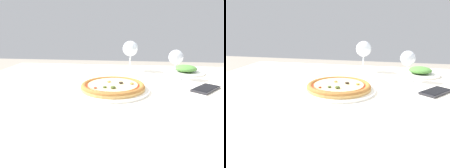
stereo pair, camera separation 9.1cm
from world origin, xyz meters
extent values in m
cube|color=brown|center=(0.00, 0.00, 0.73)|extent=(1.31, 1.05, 0.04)
cube|color=white|center=(0.00, 0.00, 0.75)|extent=(1.41, 1.15, 0.01)
cylinder|color=brown|center=(-0.59, 0.47, 0.36)|extent=(0.06, 0.06, 0.71)
cylinder|color=brown|center=(0.59, 0.47, 0.36)|extent=(0.06, 0.06, 0.71)
cylinder|color=white|center=(0.00, 0.01, 0.76)|extent=(0.31, 0.31, 0.01)
cylinder|color=tan|center=(0.00, 0.01, 0.77)|extent=(0.27, 0.27, 0.01)
torus|color=#A3662D|center=(0.00, 0.01, 0.78)|extent=(0.27, 0.27, 0.02)
cylinder|color=#BC381E|center=(0.00, 0.01, 0.78)|extent=(0.23, 0.23, 0.00)
cylinder|color=beige|center=(0.00, 0.01, 0.78)|extent=(0.21, 0.21, 0.00)
ellipsoid|color=#BC9342|center=(-0.02, 0.04, 0.79)|extent=(0.02, 0.02, 0.01)
ellipsoid|color=#2D2319|center=(0.03, 0.02, 0.79)|extent=(0.02, 0.02, 0.01)
ellipsoid|color=#425123|center=(0.01, -0.05, 0.79)|extent=(0.02, 0.02, 0.01)
ellipsoid|color=#BC9342|center=(0.08, 0.02, 0.79)|extent=(0.02, 0.02, 0.01)
ellipsoid|color=#425123|center=(-0.03, -0.05, 0.79)|extent=(0.02, 0.02, 0.01)
ellipsoid|color=#A83323|center=(-0.06, -0.06, 0.79)|extent=(0.01, 0.01, 0.01)
cylinder|color=silver|center=(0.06, 0.42, 0.76)|extent=(0.07, 0.07, 0.00)
cylinder|color=silver|center=(0.06, 0.42, 0.80)|extent=(0.01, 0.01, 0.09)
sphere|color=silver|center=(0.06, 0.42, 0.89)|extent=(0.09, 0.09, 0.09)
cylinder|color=silver|center=(0.29, 0.24, 0.76)|extent=(0.07, 0.07, 0.00)
cylinder|color=silver|center=(0.29, 0.24, 0.80)|extent=(0.01, 0.01, 0.08)
sphere|color=silver|center=(0.29, 0.24, 0.87)|extent=(0.07, 0.07, 0.07)
cube|color=#232328|center=(0.39, 0.07, 0.76)|extent=(0.15, 0.16, 0.01)
cube|color=black|center=(0.39, 0.07, 0.77)|extent=(0.13, 0.14, 0.00)
cylinder|color=white|center=(0.37, 0.38, 0.76)|extent=(0.21, 0.21, 0.01)
ellipsoid|color=#4C8438|center=(0.37, 0.38, 0.78)|extent=(0.12, 0.12, 0.04)
camera|label=1|loc=(0.09, -0.86, 1.04)|focal=35.00mm
camera|label=2|loc=(0.18, -0.85, 1.04)|focal=35.00mm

